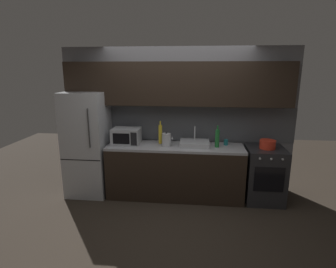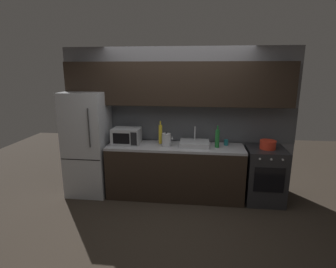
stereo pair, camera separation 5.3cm
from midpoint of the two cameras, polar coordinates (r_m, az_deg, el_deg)
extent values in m
plane|color=#2D261E|center=(4.01, -0.05, -18.64)|extent=(10.00, 10.00, 0.00)
cube|color=slate|center=(4.76, 1.62, 2.90)|extent=(3.99, 0.10, 2.50)
cube|color=#4C4F54|center=(4.72, 1.56, 2.18)|extent=(3.99, 0.01, 0.60)
cube|color=black|center=(4.46, 1.45, 10.59)|extent=(3.67, 0.34, 0.70)
cube|color=black|center=(4.61, 1.16, -8.10)|extent=(2.25, 0.60, 0.86)
cube|color=#9E9EA3|center=(4.46, 1.18, -2.74)|extent=(2.25, 0.60, 0.04)
cube|color=#B7BABF|center=(4.82, -16.96, -2.01)|extent=(0.68, 0.66, 1.77)
cube|color=black|center=(4.58, -18.40, -5.25)|extent=(0.67, 0.00, 0.01)
cylinder|color=#333333|center=(4.35, -16.78, 1.15)|extent=(0.02, 0.02, 0.62)
cube|color=#232326|center=(4.72, 19.38, -8.13)|extent=(0.60, 0.60, 0.90)
cube|color=black|center=(4.43, 20.30, -9.04)|extent=(0.45, 0.01, 0.40)
cylinder|color=#B2B2B7|center=(4.27, 18.55, -4.95)|extent=(0.03, 0.02, 0.03)
cylinder|color=#B2B2B7|center=(4.31, 20.70, -4.96)|extent=(0.03, 0.02, 0.03)
cylinder|color=#B2B2B7|center=(4.36, 22.80, -4.96)|extent=(0.03, 0.02, 0.03)
cube|color=#A8AAAF|center=(4.58, -9.14, -0.46)|extent=(0.46, 0.34, 0.27)
cube|color=black|center=(4.43, -10.23, -0.99)|extent=(0.28, 0.01, 0.18)
cube|color=black|center=(4.38, -7.63, -1.08)|extent=(0.10, 0.01, 0.22)
cube|color=#ADAFB5|center=(4.46, 5.28, -2.00)|extent=(0.48, 0.38, 0.08)
cylinder|color=silver|center=(4.55, 5.35, 0.27)|extent=(0.02, 0.02, 0.22)
cylinder|color=#B7BABF|center=(4.40, -0.68, -1.26)|extent=(0.15, 0.15, 0.21)
sphere|color=black|center=(4.37, -0.68, 0.23)|extent=(0.02, 0.02, 0.02)
cone|color=#B7BABF|center=(4.38, 0.54, -0.76)|extent=(0.03, 0.03, 0.05)
cylinder|color=#1E6B2D|center=(4.41, 10.04, -0.95)|extent=(0.07, 0.07, 0.29)
cylinder|color=#1E6B2D|center=(4.37, 10.14, 1.31)|extent=(0.03, 0.03, 0.07)
cylinder|color=gold|center=(4.55, -1.96, -0.07)|extent=(0.06, 0.06, 0.32)
cylinder|color=gold|center=(4.51, -1.98, 2.31)|extent=(0.02, 0.02, 0.07)
cylinder|color=#19666B|center=(4.58, 11.84, -1.72)|extent=(0.07, 0.07, 0.10)
cylinder|color=red|center=(4.56, 20.00, -2.19)|extent=(0.25, 0.25, 0.12)
cylinder|color=red|center=(4.55, 20.07, -1.36)|extent=(0.25, 0.25, 0.02)
camera|label=1|loc=(0.03, -90.34, -0.08)|focal=28.79mm
camera|label=2|loc=(0.03, 89.66, 0.08)|focal=28.79mm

